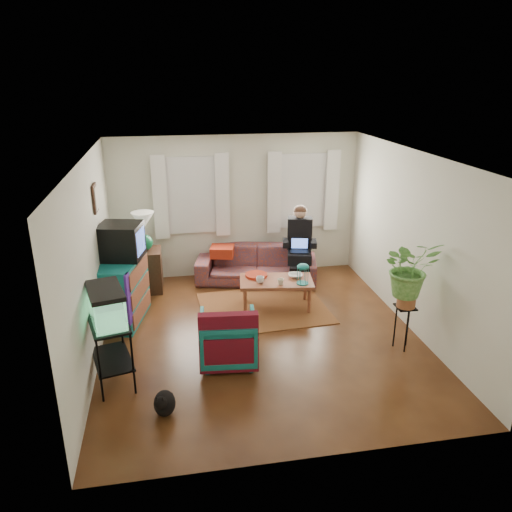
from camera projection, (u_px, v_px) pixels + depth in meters
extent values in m
cube|color=#4F2B14|center=(261.00, 336.00, 7.28)|extent=(4.50, 5.00, 0.01)
cube|color=white|center=(262.00, 157.00, 6.38)|extent=(4.50, 5.00, 0.01)
cube|color=silver|center=(236.00, 207.00, 9.14)|extent=(4.50, 0.01, 2.60)
cube|color=silver|center=(313.00, 344.00, 4.52)|extent=(4.50, 0.01, 2.60)
cube|color=silver|center=(91.00, 263.00, 6.45)|extent=(0.01, 5.00, 2.60)
cube|color=silver|center=(414.00, 243.00, 7.20)|extent=(0.01, 5.00, 2.60)
cube|color=white|center=(191.00, 195.00, 8.90)|extent=(1.08, 0.04, 1.38)
cube|color=white|center=(302.00, 191.00, 9.24)|extent=(1.08, 0.04, 1.38)
cube|color=white|center=(192.00, 196.00, 8.82)|extent=(1.36, 0.06, 1.50)
cube|color=white|center=(304.00, 192.00, 9.17)|extent=(1.36, 0.06, 1.50)
cube|color=#3D2616|center=(96.00, 198.00, 7.02)|extent=(0.04, 0.32, 0.40)
cube|color=brown|center=(264.00, 308.00, 8.13)|extent=(2.09, 1.72, 0.01)
imported|color=brown|center=(256.00, 259.00, 9.08)|extent=(2.29, 1.31, 0.84)
cube|color=#412218|center=(147.00, 270.00, 8.68)|extent=(0.53, 0.53, 0.75)
cube|color=navy|center=(122.00, 291.00, 7.58)|extent=(0.78, 1.19, 0.99)
cube|color=black|center=(121.00, 241.00, 7.42)|extent=(0.71, 0.67, 0.53)
cube|color=black|center=(112.00, 353.00, 6.05)|extent=(0.59, 0.83, 0.84)
cube|color=#7FD899|center=(106.00, 305.00, 5.82)|extent=(0.53, 0.76, 0.44)
ellipsoid|color=black|center=(164.00, 401.00, 5.58)|extent=(0.33, 0.42, 0.32)
imported|color=#135873|center=(228.00, 336.00, 6.53)|extent=(0.78, 0.74, 0.74)
cube|color=#9E0A0A|center=(229.00, 337.00, 6.21)|extent=(0.76, 0.24, 0.61)
cube|color=brown|center=(276.00, 294.00, 8.09)|extent=(1.24, 0.79, 0.48)
imported|color=white|center=(260.00, 280.00, 7.88)|extent=(0.15, 0.15, 0.10)
imported|color=beige|center=(281.00, 282.00, 7.81)|extent=(0.12, 0.12, 0.10)
imported|color=white|center=(295.00, 276.00, 8.11)|extent=(0.26, 0.26, 0.06)
cylinder|color=#B21414|center=(256.00, 275.00, 8.14)|extent=(0.41, 0.41, 0.04)
cube|color=black|center=(403.00, 327.00, 6.86)|extent=(0.28, 0.28, 0.64)
imported|color=#599947|center=(409.00, 276.00, 6.60)|extent=(0.75, 0.65, 0.81)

